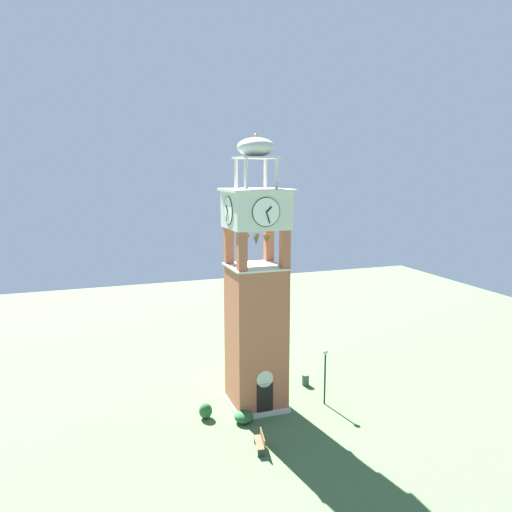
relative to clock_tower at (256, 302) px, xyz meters
The scene contains 7 objects.
ground 7.19m from the clock_tower, 85.77° to the left, with size 80.00×80.00×0.00m, color #476B3D.
clock_tower is the anchor object (origin of this frame).
park_bench 8.67m from the clock_tower, 106.91° to the right, with size 0.74×1.66×0.95m.
lamp_post 6.48m from the clock_tower, 16.83° to the right, with size 0.36×0.36×3.84m.
trash_bin 8.37m from the clock_tower, 22.18° to the left, with size 0.52×0.52×0.80m, color #38513D.
shrub_near_entry 7.64m from the clock_tower, behind, with size 0.84×0.84×1.00m, color #28562D.
shrub_left_of_tower 7.26m from the clock_tower, 127.87° to the right, with size 1.20×1.20×0.71m, color #28562D.
Camera 1 is at (-10.56, -29.87, 15.53)m, focal length 35.25 mm.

